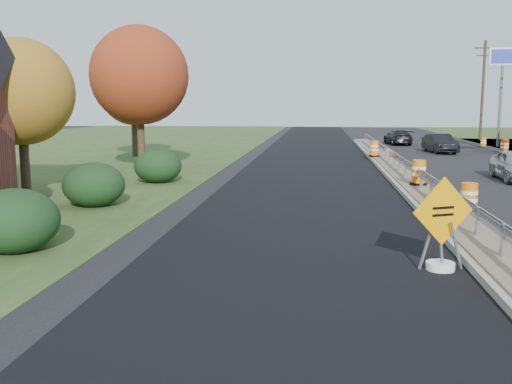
# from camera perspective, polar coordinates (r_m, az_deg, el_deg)

# --- Properties ---
(ground) EXTENTS (140.00, 140.00, 0.00)m
(ground) POSITION_cam_1_polar(r_m,az_deg,el_deg) (19.07, 18.17, -2.08)
(ground) COLOR black
(ground) RESTS_ON ground
(milled_overlay) EXTENTS (7.20, 120.00, 0.01)m
(milled_overlay) POSITION_cam_1_polar(r_m,az_deg,el_deg) (28.55, 5.38, 1.82)
(milled_overlay) COLOR black
(milled_overlay) RESTS_ON ground
(median) EXTENTS (1.60, 55.00, 0.23)m
(median) POSITION_cam_1_polar(r_m,az_deg,el_deg) (26.84, 14.74, 1.35)
(median) COLOR gray
(median) RESTS_ON ground
(guardrail) EXTENTS (0.10, 46.15, 0.72)m
(guardrail) POSITION_cam_1_polar(r_m,az_deg,el_deg) (27.75, 14.50, 2.88)
(guardrail) COLOR silver
(guardrail) RESTS_ON median
(pylon_sign_north) EXTENTS (2.20, 0.30, 7.90)m
(pylon_sign_north) POSITION_cam_1_polar(r_m,az_deg,el_deg) (50.54, 23.44, 11.51)
(pylon_sign_north) COLOR slate
(pylon_sign_north) RESTS_ON ground
(utility_pole_north) EXTENTS (1.90, 0.26, 9.40)m
(utility_pole_north) POSITION_cam_1_polar(r_m,az_deg,el_deg) (59.40, 21.74, 9.61)
(utility_pole_north) COLOR #473523
(utility_pole_north) RESTS_ON ground
(hedge_south) EXTENTS (2.09, 2.09, 1.52)m
(hedge_south) POSITION_cam_1_polar(r_m,az_deg,el_deg) (14.47, -23.04, -2.63)
(hedge_south) COLOR black
(hedge_south) RESTS_ON ground
(hedge_mid) EXTENTS (2.09, 2.09, 1.52)m
(hedge_mid) POSITION_cam_1_polar(r_m,az_deg,el_deg) (20.02, -15.91, 0.73)
(hedge_mid) COLOR black
(hedge_mid) RESTS_ON ground
(hedge_north) EXTENTS (2.09, 2.09, 1.52)m
(hedge_north) POSITION_cam_1_polar(r_m,az_deg,el_deg) (25.48, -9.79, 2.60)
(hedge_north) COLOR black
(hedge_north) RESTS_ON ground
(tree_near_yellow) EXTENTS (3.96, 3.96, 5.88)m
(tree_near_yellow) POSITION_cam_1_polar(r_m,az_deg,el_deg) (23.16, -22.49, 9.21)
(tree_near_yellow) COLOR #473523
(tree_near_yellow) RESTS_ON ground
(tree_near_red) EXTENTS (4.95, 4.95, 7.35)m
(tree_near_red) POSITION_cam_1_polar(r_m,az_deg,el_deg) (29.79, -11.60, 11.33)
(tree_near_red) COLOR #473523
(tree_near_red) RESTS_ON ground
(tree_near_back) EXTENTS (4.29, 4.29, 6.37)m
(tree_near_back) POSITION_cam_1_polar(r_m,az_deg,el_deg) (38.30, -12.19, 9.73)
(tree_near_back) COLOR #473523
(tree_near_back) RESTS_ON ground
(caution_sign) EXTENTS (1.32, 0.62, 1.98)m
(caution_sign) POSITION_cam_1_polar(r_m,az_deg,el_deg) (12.54, 18.03, -5.24)
(caution_sign) COLOR white
(caution_sign) RESTS_ON ground
(barrel_median_near) EXTENTS (0.61, 0.61, 0.89)m
(barrel_median_near) POSITION_cam_1_polar(r_m,az_deg,el_deg) (18.22, 20.52, -0.59)
(barrel_median_near) COLOR black
(barrel_median_near) RESTS_ON median
(barrel_median_mid) EXTENTS (0.69, 0.69, 1.00)m
(barrel_median_mid) POSITION_cam_1_polar(r_m,az_deg,el_deg) (23.79, 15.96, 1.84)
(barrel_median_mid) COLOR black
(barrel_median_mid) RESTS_ON median
(barrel_median_far) EXTENTS (0.66, 0.66, 0.97)m
(barrel_median_far) POSITION_cam_1_polar(r_m,az_deg,el_deg) (36.16, 11.74, 4.24)
(barrel_median_far) COLOR black
(barrel_median_far) RESTS_ON median
(barrel_shoulder_mid) EXTENTS (0.69, 0.69, 1.01)m
(barrel_shoulder_mid) POSITION_cam_1_polar(r_m,az_deg,el_deg) (43.97, 23.59, 4.19)
(barrel_shoulder_mid) COLOR black
(barrel_shoulder_mid) RESTS_ON ground
(barrel_shoulder_far) EXTENTS (0.55, 0.55, 0.81)m
(barrel_shoulder_far) POSITION_cam_1_polar(r_m,az_deg,el_deg) (49.57, 21.78, 4.62)
(barrel_shoulder_far) COLOR black
(barrel_shoulder_far) RESTS_ON ground
(car_dark_mid) EXTENTS (1.96, 4.26, 1.35)m
(car_dark_mid) POSITION_cam_1_polar(r_m,az_deg,el_deg) (42.92, 17.92, 4.66)
(car_dark_mid) COLOR black
(car_dark_mid) RESTS_ON ground
(car_dark_far) EXTENTS (2.17, 4.56, 1.28)m
(car_dark_far) POSITION_cam_1_polar(r_m,az_deg,el_deg) (50.74, 14.02, 5.35)
(car_dark_far) COLOR black
(car_dark_far) RESTS_ON ground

